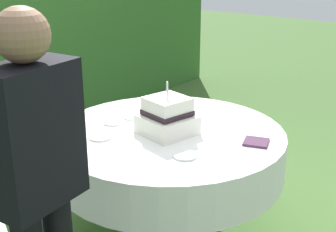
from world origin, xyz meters
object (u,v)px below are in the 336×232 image
Objects in this scene: wedding_cake at (167,117)px; serving_plate_near at (101,137)px; serving_plate_left at (113,122)px; standing_person at (38,183)px; napkin_stack at (256,142)px; cake_table at (169,151)px; serving_plate_far at (133,117)px; serving_plate_right at (185,156)px.

wedding_cake is 0.40m from serving_plate_near.
serving_plate_left is 0.07× the size of standing_person.
standing_person is at bearing 165.89° from napkin_stack.
wedding_cake reaches higher than napkin_stack.
cake_table is 11.52× the size of serving_plate_left.
standing_person reaches higher than napkin_stack.
serving_plate_near is at bearing -168.86° from serving_plate_far.
cake_table is at bearing 106.91° from napkin_stack.
wedding_cake is 0.35m from serving_plate_right.
napkin_stack is at bearing -72.94° from serving_plate_left.
serving_plate_near is 1.20× the size of serving_plate_far.
cake_table is 4.12× the size of wedding_cake.
serving_plate_far reaches higher than cake_table.
napkin_stack reaches higher than cake_table.
serving_plate_right is at bearing -101.04° from serving_plate_left.
serving_plate_near is 0.88m from standing_person.
cake_table is 10.35× the size of napkin_stack.
standing_person is (-1.10, -0.50, 0.16)m from serving_plate_far.
serving_plate_near is at bearing 142.84° from cake_table.
serving_plate_left is 0.65m from serving_plate_right.
wedding_cake is 0.34m from serving_plate_far.
serving_plate_left is at bearing 107.28° from cake_table.
serving_plate_left is at bearing 102.47° from wedding_cake.
serving_plate_far is 1.22m from standing_person.
wedding_cake is 1.06m from standing_person.
serving_plate_left is at bearing 78.96° from serving_plate_right.
cake_table is 1.13m from standing_person.
serving_plate_near is at bearing 138.85° from wedding_cake.
wedding_cake is at bearing 110.37° from napkin_stack.
cake_table is 10.09× the size of serving_plate_near.
wedding_cake is at bearing -77.53° from serving_plate_left.
serving_plate_near is 1.08× the size of serving_plate_right.
serving_plate_far is at bearing 98.42° from napkin_stack.
napkin_stack is (0.38, -0.21, 0.00)m from serving_plate_right.
serving_plate_far is 0.82m from napkin_stack.
standing_person is at bearing -150.61° from serving_plate_left.
napkin_stack is (0.47, -0.74, 0.00)m from serving_plate_near.
napkin_stack is at bearing -73.09° from cake_table.
cake_table is 0.39m from serving_plate_right.
standing_person is at bearing -169.98° from cake_table.
wedding_cake is 2.94× the size of serving_plate_far.
serving_plate_far is at bearing 79.54° from wedding_cake.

